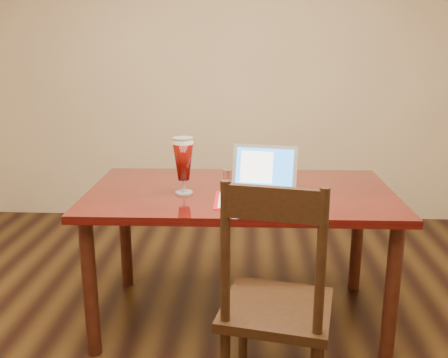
{
  "coord_description": "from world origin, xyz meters",
  "views": [
    {
      "loc": [
        0.19,
        -2.05,
        1.61
      ],
      "look_at": [
        0.06,
        0.59,
        0.89
      ],
      "focal_mm": 40.0,
      "sensor_mm": 36.0,
      "label": 1
    }
  ],
  "objects": [
    {
      "name": "room_shell",
      "position": [
        0.0,
        0.0,
        1.76
      ],
      "size": [
        4.51,
        5.01,
        2.71
      ],
      "color": "tan",
      "rests_on": "ground"
    },
    {
      "name": "dining_table",
      "position": [
        0.14,
        0.65,
        0.72
      ],
      "size": [
        1.73,
        0.99,
        1.12
      ],
      "rotation": [
        0.0,
        0.0,
        0.01
      ],
      "color": "#4B0E0A",
      "rests_on": "ground"
    },
    {
      "name": "dining_chair",
      "position": [
        0.32,
        -0.11,
        0.52
      ],
      "size": [
        0.55,
        0.53,
        1.1
      ],
      "rotation": [
        0.0,
        0.0,
        -0.2
      ],
      "color": "black",
      "rests_on": "ground"
    }
  ]
}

